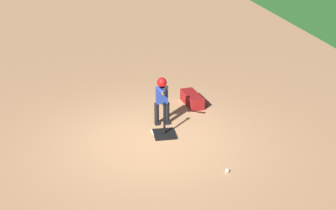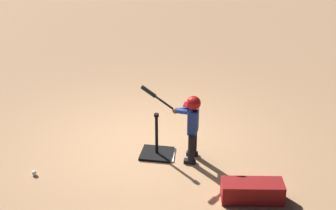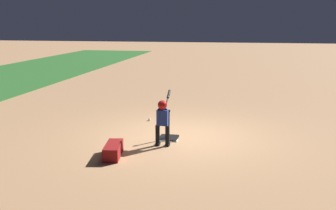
{
  "view_description": "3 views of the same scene",
  "coord_description": "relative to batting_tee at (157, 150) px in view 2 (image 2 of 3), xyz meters",
  "views": [
    {
      "loc": [
        8.52,
        -1.18,
        4.51
      ],
      "look_at": [
        -0.29,
        0.37,
        0.66
      ],
      "focal_mm": 50.0,
      "sensor_mm": 36.0,
      "label": 1
    },
    {
      "loc": [
        -1.5,
        6.59,
        3.9
      ],
      "look_at": [
        -0.38,
        0.08,
        0.8
      ],
      "focal_mm": 50.0,
      "sensor_mm": 36.0,
      "label": 2
    },
    {
      "loc": [
        -9.45,
        -1.4,
        2.86
      ],
      "look_at": [
        -0.4,
        0.27,
        0.89
      ],
      "focal_mm": 42.0,
      "sensor_mm": 36.0,
      "label": 3
    }
  ],
  "objects": [
    {
      "name": "batter_child",
      "position": [
        -0.54,
        0.04,
        0.61
      ],
      "size": [
        0.92,
        0.34,
        1.2
      ],
      "color": "black",
      "rests_on": "ground_plane"
    },
    {
      "name": "equipment_bag",
      "position": [
        -1.51,
        0.94,
        0.06
      ],
      "size": [
        0.88,
        0.44,
        0.28
      ],
      "primitive_type": "cube",
      "rotation": [
        0.0,
        0.0,
        0.15
      ],
      "color": "maroon",
      "rests_on": "ground_plane"
    },
    {
      "name": "batting_tee",
      "position": [
        0.0,
        0.0,
        0.0
      ],
      "size": [
        0.51,
        0.46,
        0.73
      ],
      "color": "black",
      "rests_on": "ground_plane"
    },
    {
      "name": "ground_plane",
      "position": [
        0.24,
        -0.28,
        -0.08
      ],
      "size": [
        90.0,
        90.0,
        0.0
      ],
      "primitive_type": "plane",
      "color": "#AD7F56"
    },
    {
      "name": "home_plate",
      "position": [
        -0.06,
        -0.01,
        -0.07
      ],
      "size": [
        0.48,
        0.48,
        0.02
      ],
      "primitive_type": "cube",
      "rotation": [
        0.0,
        0.0,
        0.09
      ],
      "color": "white",
      "rests_on": "ground_plane"
    },
    {
      "name": "baseball",
      "position": [
        1.69,
        0.88,
        -0.05
      ],
      "size": [
        0.07,
        0.07,
        0.07
      ],
      "primitive_type": "sphere",
      "color": "white",
      "rests_on": "ground_plane"
    }
  ]
}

